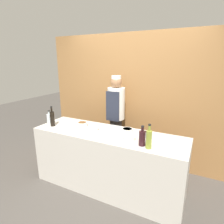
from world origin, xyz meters
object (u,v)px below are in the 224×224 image
at_px(sauce_bowl_white, 129,138).
at_px(sauce_bowl_brown, 82,124).
at_px(sauce_bowl_red, 147,133).
at_px(cutting_board, 170,148).
at_px(sauce_bowl_orange, 94,128).
at_px(bottle_wine, 142,138).
at_px(chef_center, 116,118).
at_px(bottle_oil, 149,139).
at_px(sauce_bowl_green, 127,130).
at_px(bottle_clear, 50,119).
at_px(bottle_soy, 52,118).

xyz_separation_m(sauce_bowl_white, sauce_bowl_brown, (-0.88, 0.18, 0.01)).
bearing_deg(sauce_bowl_red, cutting_board, -37.91).
xyz_separation_m(sauce_bowl_orange, bottle_wine, (0.81, -0.17, 0.07)).
relative_size(bottle_wine, chef_center, 0.15).
bearing_deg(bottle_oil, sauce_bowl_green, 138.13).
bearing_deg(sauce_bowl_orange, chef_center, 85.99).
bearing_deg(sauce_bowl_white, sauce_bowl_brown, 168.59).
bearing_deg(sauce_bowl_red, sauce_bowl_white, -123.53).
height_order(sauce_bowl_white, bottle_oil, bottle_oil).
bearing_deg(sauce_bowl_white, sauce_bowl_orange, 172.64).
xyz_separation_m(bottle_oil, chef_center, (-0.85, 0.89, -0.10)).
xyz_separation_m(sauce_bowl_white, cutting_board, (0.53, -0.02, -0.02)).
bearing_deg(sauce_bowl_red, sauce_bowl_orange, -166.79).
height_order(sauce_bowl_red, bottle_wine, bottle_wine).
distance_m(sauce_bowl_green, cutting_board, 0.72).
relative_size(sauce_bowl_white, bottle_oil, 0.55).
xyz_separation_m(sauce_bowl_brown, cutting_board, (1.41, -0.20, -0.02)).
distance_m(sauce_bowl_brown, chef_center, 0.67).
distance_m(sauce_bowl_white, chef_center, 0.94).
relative_size(sauce_bowl_red, bottle_clear, 0.51).
relative_size(sauce_bowl_white, sauce_bowl_brown, 1.05).
distance_m(sauce_bowl_brown, bottle_clear, 0.56).
height_order(cutting_board, bottle_wine, bottle_wine).
bearing_deg(sauce_bowl_brown, sauce_bowl_orange, -19.66).
distance_m(sauce_bowl_red, bottle_oil, 0.42).
relative_size(cutting_board, bottle_wine, 1.12).
distance_m(bottle_oil, chef_center, 1.23).
distance_m(sauce_bowl_brown, bottle_wine, 1.12).
bearing_deg(bottle_oil, cutting_board, 25.00).
bearing_deg(sauce_bowl_red, bottle_wine, -84.90).
bearing_deg(sauce_bowl_brown, sauce_bowl_green, 5.70).
xyz_separation_m(sauce_bowl_brown, bottle_wine, (1.09, -0.27, 0.07)).
distance_m(bottle_soy, chef_center, 1.10).
xyz_separation_m(sauce_bowl_green, cutting_board, (0.66, -0.27, -0.02)).
xyz_separation_m(sauce_bowl_white, bottle_soy, (-1.30, -0.04, 0.10)).
relative_size(sauce_bowl_white, bottle_wine, 0.65).
bearing_deg(cutting_board, chef_center, 144.37).
distance_m(sauce_bowl_green, sauce_bowl_orange, 0.50).
height_order(sauce_bowl_brown, cutting_board, sauce_bowl_brown).
relative_size(sauce_bowl_green, cutting_board, 0.58).
height_order(sauce_bowl_brown, chef_center, chef_center).
bearing_deg(sauce_bowl_white, bottle_oil, -23.58).
relative_size(sauce_bowl_brown, bottle_wine, 0.62).
bearing_deg(bottle_soy, sauce_bowl_orange, 9.66).
bearing_deg(sauce_bowl_brown, sauce_bowl_white, -11.41).
bearing_deg(sauce_bowl_brown, chef_center, 60.47).
relative_size(sauce_bowl_red, bottle_soy, 0.36).
xyz_separation_m(sauce_bowl_brown, chef_center, (0.33, 0.58, -0.01)).
xyz_separation_m(sauce_bowl_red, sauce_bowl_white, (-0.17, -0.26, -0.00)).
bearing_deg(sauce_bowl_red, bottle_clear, -171.27).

